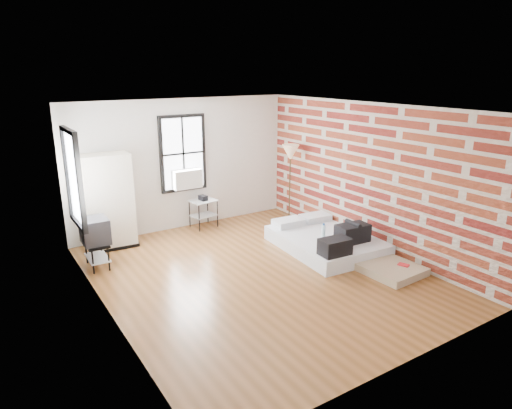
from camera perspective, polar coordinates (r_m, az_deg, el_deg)
ground at (r=7.90m, az=0.29°, el=-8.75°), size 6.00×6.00×0.00m
room_shell at (r=7.74m, az=0.28°, el=4.34°), size 5.02×6.02×2.80m
mattress_main at (r=8.99m, az=8.80°, el=-4.43°), size 1.71×2.23×0.68m
mattress_bare at (r=8.54m, az=13.72°, el=-6.44°), size 0.96×1.73×0.37m
wardrobe at (r=9.23m, az=-17.95°, el=0.34°), size 0.96×0.59×1.85m
side_table at (r=10.09m, az=-6.61°, el=-0.13°), size 0.61×0.52×0.73m
floor_lamp at (r=10.19m, az=4.32°, el=6.07°), size 0.38×0.38×1.78m
tv_stand at (r=8.43m, az=-19.46°, el=-3.35°), size 0.46×0.65×0.90m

